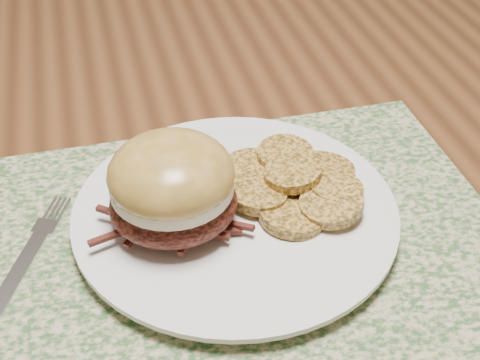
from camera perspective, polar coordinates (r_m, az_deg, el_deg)
The scene contains 6 objects.
dining_table at distance 0.76m, azimuth -12.27°, elevation -0.92°, with size 1.50×0.90×0.75m.
placemat at distance 0.56m, azimuth -0.16°, elevation -5.13°, with size 0.45×0.33×0.00m, color #375C2F.
dinner_plate at distance 0.57m, azimuth -0.40°, elevation -2.95°, with size 0.26×0.26×0.02m, color white.
pork_sandwich at distance 0.53m, azimuth -5.82°, elevation -0.55°, with size 0.11×0.10×0.08m.
roasted_potatoes at distance 0.58m, azimuth 4.72°, elevation -0.24°, with size 0.14×0.15×0.03m.
fork at distance 0.57m, azimuth -17.87°, elevation -6.66°, with size 0.08×0.15×0.00m.
Camera 1 is at (0.02, -0.59, 1.14)m, focal length 50.00 mm.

